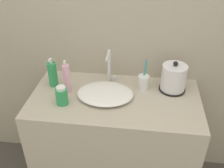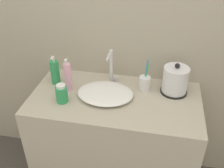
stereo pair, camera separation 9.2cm
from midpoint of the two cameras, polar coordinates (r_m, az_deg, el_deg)
name	(u,v)px [view 2 (the right image)]	position (r m, az deg, el deg)	size (l,w,h in m)	color
wall_back	(124,8)	(1.72, 4.29, 16.23)	(6.00, 0.04, 2.60)	#ADA38E
vanity_counter	(115,143)	(1.93, 1.97, -12.84)	(1.08, 0.56, 0.82)	#B7AD99
sink_basin	(105,93)	(1.66, 0.11, -2.05)	(0.36, 0.28, 0.05)	white
faucet	(111,65)	(1.75, 1.37, 4.05)	(0.06, 0.14, 0.24)	silver
electric_kettle	(175,81)	(1.73, 15.07, 0.60)	(0.17, 0.17, 0.21)	black
toothbrush_cup	(145,83)	(1.73, 8.64, 0.17)	(0.07, 0.07, 0.22)	silver
lotion_bottle	(55,72)	(1.79, -10.87, 2.52)	(0.06, 0.06, 0.20)	#2D9956
shampoo_bottle	(68,77)	(1.70, -8.05, 1.54)	(0.05, 0.05, 0.23)	#EAA8C6
mouthwash_bottle	(62,94)	(1.62, -9.32, -2.12)	(0.07, 0.07, 0.12)	#2D9956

